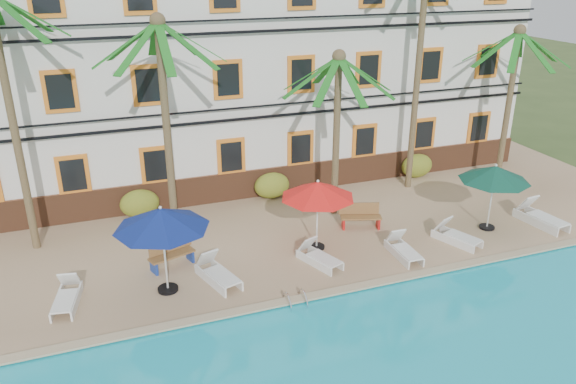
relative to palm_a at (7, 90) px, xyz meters
name	(u,v)px	position (x,y,z in m)	size (l,w,h in m)	color
ground	(335,282)	(8.97, -5.28, -5.74)	(100.00, 100.00, 0.00)	#384C23
pool_deck	(283,216)	(8.97, -0.28, -5.62)	(30.00, 12.00, 0.25)	tan
pool_coping	(348,289)	(8.97, -6.18, -5.46)	(30.00, 0.35, 0.06)	tan
hotel_building	(244,61)	(8.97, 4.70, -0.37)	(25.40, 6.44, 10.22)	silver
palm_a	(7,90)	(0.00, 0.00, 0.00)	(4.22, 4.22, 8.64)	brown
palm_b	(164,101)	(4.66, -0.93, -0.51)	(4.22, 4.22, 7.75)	brown
palm_c	(337,110)	(10.87, -0.94, -1.35)	(4.22, 4.22, 6.33)	brown
palm_d	(420,47)	(15.08, 0.44, 0.50)	(4.22, 4.22, 9.53)	brown
palm_e	(512,83)	(19.13, -0.44, -1.05)	(4.22, 4.22, 6.83)	brown
shrub_left	(140,203)	(3.69, 1.32, -4.94)	(1.50, 0.90, 1.10)	#2B631C
shrub_mid	(272,185)	(9.07, 1.32, -4.94)	(1.50, 0.90, 1.10)	#2B631C
shrub_right	(417,166)	(16.04, 1.32, -4.94)	(1.50, 0.90, 1.10)	#2B631C
umbrella_blue	(161,219)	(3.84, -4.34, -3.11)	(2.79, 2.79, 2.79)	black
umbrella_red	(318,190)	(9.10, -3.40, -3.33)	(2.53, 2.53, 2.53)	black
umbrella_green	(495,174)	(15.64, -4.17, -3.33)	(2.53, 2.53, 2.53)	black
lounger_a	(67,297)	(0.99, -4.09, -5.23)	(0.93, 1.80, 0.81)	silver
lounger_b	(217,273)	(5.38, -4.34, -5.21)	(1.18, 1.96, 0.87)	silver
lounger_c	(319,256)	(8.75, -4.41, -5.23)	(1.15, 1.78, 0.79)	silver
lounger_d	(403,249)	(11.61, -4.93, -5.23)	(0.65, 1.71, 0.80)	silver
lounger_e	(456,235)	(13.87, -4.71, -5.22)	(1.21, 1.84, 0.82)	silver
lounger_f	(540,216)	(17.73, -4.56, -5.18)	(0.98, 2.11, 0.96)	silver
bench_left	(171,253)	(4.18, -2.90, -5.02)	(1.57, 0.92, 0.93)	olive
bench_right	(361,215)	(11.28, -2.43, -5.02)	(1.57, 0.93, 0.93)	olive
pool_ladder	(295,303)	(7.21, -6.28, -5.49)	(0.54, 0.74, 0.74)	silver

